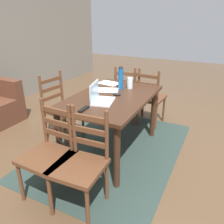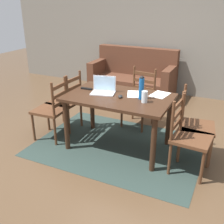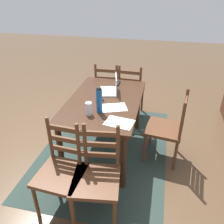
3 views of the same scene
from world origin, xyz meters
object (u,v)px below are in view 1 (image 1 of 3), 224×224
(chair_left_far, at_px, (50,154))
(chair_right_far, at_px, (129,94))
(drinking_glass, at_px, (130,83))
(dining_table, at_px, (112,104))
(chair_far_head, at_px, (61,108))
(tv_remote, at_px, (84,109))
(laptop, at_px, (99,97))
(water_bottle, at_px, (121,77))
(computer_mouse, at_px, (117,94))
(chair_left_near, at_px, (80,164))
(chair_right_near, at_px, (149,98))

(chair_left_far, relative_size, chair_right_far, 1.00)
(chair_left_far, relative_size, drinking_glass, 6.44)
(drinking_glass, bearing_deg, dining_table, 168.68)
(chair_far_head, bearing_deg, tv_remote, -125.81)
(chair_right_far, bearing_deg, laptop, -173.80)
(chair_right_far, distance_m, drinking_glass, 0.76)
(tv_remote, bearing_deg, chair_left_far, 73.69)
(water_bottle, bearing_deg, dining_table, -175.82)
(computer_mouse, xyz_separation_m, tv_remote, (-0.58, 0.11, -0.01))
(chair_right_far, height_order, laptop, laptop)
(chair_left_far, xyz_separation_m, tv_remote, (0.46, -0.11, 0.32))
(dining_table, bearing_deg, drinking_glass, -11.32)
(water_bottle, bearing_deg, chair_left_near, -171.34)
(chair_far_head, height_order, computer_mouse, chair_far_head)
(water_bottle, bearing_deg, drinking_glass, -51.51)
(chair_right_near, bearing_deg, dining_table, 170.01)
(chair_right_far, height_order, chair_far_head, same)
(chair_left_near, bearing_deg, chair_right_far, 9.94)
(chair_right_near, distance_m, tv_remote, 1.58)
(chair_right_far, relative_size, drinking_glass, 6.44)
(computer_mouse, bearing_deg, chair_left_far, 147.85)
(chair_left_near, xyz_separation_m, chair_far_head, (1.00, 0.99, 0.00))
(chair_far_head, distance_m, computer_mouse, 0.92)
(chair_left_far, bearing_deg, drinking_glass, -10.41)
(chair_right_near, distance_m, water_bottle, 0.85)
(dining_table, relative_size, tv_remote, 8.28)
(dining_table, bearing_deg, chair_left_near, -169.96)
(dining_table, xyz_separation_m, chair_left_near, (-0.99, -0.18, -0.20))
(chair_left_far, bearing_deg, tv_remote, -13.72)
(dining_table, height_order, water_bottle, water_bottle)
(chair_far_head, bearing_deg, chair_right_far, -33.09)
(chair_right_near, height_order, tv_remote, chair_right_near)
(dining_table, distance_m, chair_right_far, 1.03)
(chair_far_head, bearing_deg, laptop, -107.89)
(laptop, bearing_deg, computer_mouse, -16.12)
(chair_left_near, bearing_deg, laptop, 15.94)
(laptop, bearing_deg, chair_far_head, 72.11)
(chair_left_near, xyz_separation_m, tv_remote, (0.46, 0.24, 0.32))
(dining_table, relative_size, drinking_glass, 9.54)
(laptop, bearing_deg, chair_left_near, -164.06)
(laptop, height_order, drinking_glass, laptop)
(chair_far_head, relative_size, laptop, 2.62)
(chair_left_far, bearing_deg, chair_right_near, -10.02)
(chair_right_near, xyz_separation_m, chair_far_head, (-0.99, 0.99, 0.00))
(chair_far_head, bearing_deg, chair_left_near, -135.20)
(chair_right_near, xyz_separation_m, chair_left_near, (-1.99, -0.00, 0.00))
(chair_right_near, distance_m, computer_mouse, 1.01)
(computer_mouse, bearing_deg, laptop, 143.84)
(chair_right_far, bearing_deg, drinking_glass, -157.50)
(laptop, distance_m, water_bottle, 0.56)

